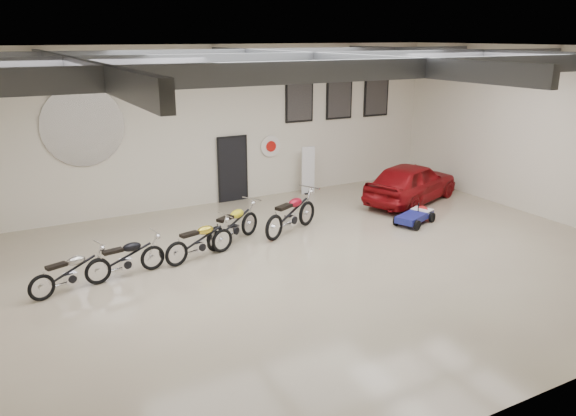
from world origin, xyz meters
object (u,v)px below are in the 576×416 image
motorcycle_gold (200,240)px  motorcycle_red (291,213)px  go_kart (417,213)px  motorcycle_silver (70,271)px  banner_stand (308,169)px  motorcycle_black (125,257)px  vintage_car (411,182)px  motorcycle_yellow (233,224)px

motorcycle_gold → motorcycle_red: motorcycle_red is taller
motorcycle_gold → go_kart: motorcycle_gold is taller
motorcycle_gold → motorcycle_silver: bearing=173.1°
go_kart → banner_stand: bearing=84.2°
banner_stand → motorcycle_black: banner_stand is taller
motorcycle_black → go_kart: motorcycle_black is taller
motorcycle_black → motorcycle_red: motorcycle_red is taller
motorcycle_red → go_kart: size_ratio=1.34×
banner_stand → vintage_car: 3.49m
motorcycle_yellow → vintage_car: bearing=-21.8°
motorcycle_gold → motorcycle_black: bearing=172.1°
motorcycle_black → motorcycle_red: (4.71, 0.85, 0.10)m
go_kart → vintage_car: bearing=32.9°
motorcycle_silver → motorcycle_yellow: (4.21, 1.07, 0.06)m
go_kart → vintage_car: size_ratio=0.42×
motorcycle_silver → motorcycle_red: motorcycle_red is taller
motorcycle_silver → motorcycle_gold: bearing=-10.1°
go_kart → motorcycle_red: bearing=143.0°
banner_stand → motorcycle_yellow: bearing=-136.2°
motorcycle_black → vintage_car: bearing=0.1°
motorcycle_gold → go_kart: bearing=-17.7°
vintage_car → go_kart: bearing=124.1°
motorcycle_yellow → go_kart: 5.48m
motorcycle_black → motorcycle_yellow: (2.99, 0.87, 0.05)m
motorcycle_black → motorcycle_yellow: size_ratio=0.91×
motorcycle_red → go_kart: 3.79m
motorcycle_gold → motorcycle_red: bearing=-2.2°
motorcycle_yellow → go_kart: motorcycle_yellow is taller
banner_stand → vintage_car: size_ratio=0.44×
motorcycle_gold → banner_stand: bearing=21.5°
motorcycle_gold → vintage_car: 7.89m
motorcycle_black → motorcycle_gold: 1.85m
motorcycle_red → vintage_car: bearing=-16.9°
banner_stand → motorcycle_red: 4.06m
motorcycle_gold → motorcycle_yellow: size_ratio=0.94×
motorcycle_gold → vintage_car: (7.77, 1.39, 0.18)m
motorcycle_silver → motorcycle_gold: (3.06, 0.41, 0.03)m
motorcycle_gold → motorcycle_red: 2.95m
motorcycle_yellow → motorcycle_black: bearing=168.1°
motorcycle_silver → motorcycle_yellow: size_ratio=0.88×
motorcycle_silver → motorcycle_black: bearing=-8.6°
vintage_car → motorcycle_black: bearing=78.8°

